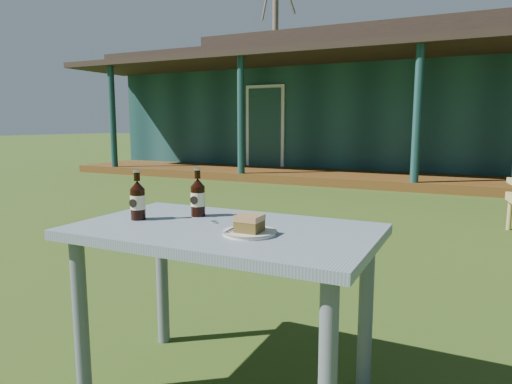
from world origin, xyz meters
The scene contains 10 objects.
ground centered at (0.00, 0.00, 0.00)m, with size 80.00×80.00×0.00m, color #334916.
pavilion centered at (0.00, 9.39, 1.61)m, with size 15.80×8.30×3.45m.
tree_left centered at (-8.00, 17.50, 5.25)m, with size 0.28×0.28×10.50m, color brown.
cafe_table centered at (0.00, -1.60, 0.62)m, with size 1.20×0.70×0.72m.
plate centered at (0.15, -1.67, 0.73)m, with size 0.20×0.20×0.01m.
cake_slice centered at (0.16, -1.68, 0.77)m, with size 0.09×0.09×0.06m.
fork centered at (0.08, -1.68, 0.74)m, with size 0.01×0.14×0.00m, color silver.
cola_bottle_near centered at (-0.21, -1.46, 0.81)m, with size 0.06×0.07×0.22m.
cola_bottle_far centered at (-0.40, -1.64, 0.81)m, with size 0.06×0.07×0.21m.
bottle_cap centered at (-0.07, -1.56, 0.72)m, with size 0.03×0.03×0.01m, color silver.
Camera 1 is at (0.89, -3.15, 1.13)m, focal length 32.00 mm.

